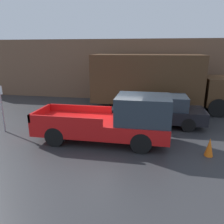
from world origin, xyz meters
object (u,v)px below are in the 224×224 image
(delivery_truck, at_px, (156,80))
(parking_sign, at_px, (1,105))
(car, at_px, (158,110))
(pickup_truck, at_px, (115,120))
(traffic_cone, at_px, (209,147))

(delivery_truck, xyz_separation_m, parking_sign, (-7.06, -5.50, -0.57))
(car, bearing_deg, pickup_truck, -124.99)
(pickup_truck, height_order, parking_sign, parking_sign)
(delivery_truck, xyz_separation_m, traffic_cone, (1.96, -6.36, -1.53))
(car, height_order, delivery_truck, delivery_truck)
(parking_sign, distance_m, traffic_cone, 9.11)
(car, relative_size, delivery_truck, 0.53)
(delivery_truck, bearing_deg, traffic_cone, -72.89)
(pickup_truck, distance_m, car, 3.21)
(pickup_truck, relative_size, traffic_cone, 8.01)
(pickup_truck, relative_size, car, 1.19)
(car, bearing_deg, traffic_cone, -61.25)
(delivery_truck, height_order, traffic_cone, delivery_truck)
(pickup_truck, height_order, car, pickup_truck)
(delivery_truck, distance_m, traffic_cone, 6.83)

